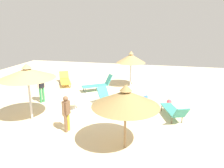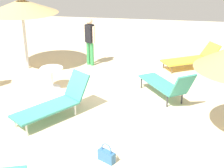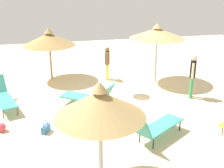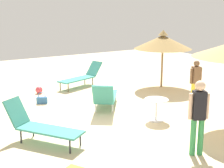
{
  "view_description": "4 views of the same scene",
  "coord_description": "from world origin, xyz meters",
  "px_view_note": "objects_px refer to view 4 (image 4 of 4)",
  "views": [
    {
      "loc": [
        -2.84,
        10.7,
        4.32
      ],
      "look_at": [
        -0.33,
        -0.3,
        1.08
      ],
      "focal_mm": 34.11,
      "sensor_mm": 36.0,
      "label": 1
    },
    {
      "loc": [
        -7.49,
        -2.05,
        4.0
      ],
      "look_at": [
        -0.3,
        -0.89,
        0.92
      ],
      "focal_mm": 52.03,
      "sensor_mm": 36.0,
      "label": 2
    },
    {
      "loc": [
        -1.9,
        -9.43,
        4.6
      ],
      "look_at": [
        0.0,
        -0.9,
        1.37
      ],
      "focal_mm": 47.65,
      "sensor_mm": 36.0,
      "label": 3
    },
    {
      "loc": [
        8.26,
        -4.65,
        3.3
      ],
      "look_at": [
        0.69,
        0.04,
        1.14
      ],
      "focal_mm": 51.6,
      "sensor_mm": 36.0,
      "label": 4
    }
  ],
  "objects_px": {
    "lounge_chair_back": "(40,125)",
    "beach_ball": "(39,90)",
    "parasol_umbrella_far_right": "(163,42)",
    "person_standing_near_right": "(198,113)",
    "handbag": "(42,100)",
    "person_standing_far_left": "(196,80)",
    "side_table_round": "(156,106)",
    "lounge_chair_edge": "(82,76)",
    "lounge_chair_near_left": "(105,96)"
  },
  "relations": [
    {
      "from": "lounge_chair_back",
      "to": "beach_ball",
      "type": "bearing_deg",
      "value": 161.17
    },
    {
      "from": "handbag",
      "to": "person_standing_near_right",
      "type": "bearing_deg",
      "value": 15.9
    },
    {
      "from": "person_standing_far_left",
      "to": "side_table_round",
      "type": "xyz_separation_m",
      "value": [
        0.53,
        -2.14,
        -0.41
      ]
    },
    {
      "from": "lounge_chair_back",
      "to": "side_table_round",
      "type": "distance_m",
      "value": 3.46
    },
    {
      "from": "lounge_chair_back",
      "to": "beach_ball",
      "type": "relative_size",
      "value": 7.17
    },
    {
      "from": "side_table_round",
      "to": "parasol_umbrella_far_right",
      "type": "bearing_deg",
      "value": 137.52
    },
    {
      "from": "side_table_round",
      "to": "beach_ball",
      "type": "distance_m",
      "value": 5.12
    },
    {
      "from": "person_standing_near_right",
      "to": "lounge_chair_back",
      "type": "bearing_deg",
      "value": -132.3
    },
    {
      "from": "handbag",
      "to": "lounge_chair_near_left",
      "type": "bearing_deg",
      "value": 44.56
    },
    {
      "from": "lounge_chair_edge",
      "to": "lounge_chair_near_left",
      "type": "bearing_deg",
      "value": -12.72
    },
    {
      "from": "lounge_chair_back",
      "to": "person_standing_near_right",
      "type": "height_order",
      "value": "person_standing_near_right"
    },
    {
      "from": "lounge_chair_back",
      "to": "beach_ball",
      "type": "xyz_separation_m",
      "value": [
        -4.47,
        1.53,
        -0.32
      ]
    },
    {
      "from": "parasol_umbrella_far_right",
      "to": "lounge_chair_edge",
      "type": "bearing_deg",
      "value": -123.23
    },
    {
      "from": "parasol_umbrella_far_right",
      "to": "person_standing_far_left",
      "type": "height_order",
      "value": "parasol_umbrella_far_right"
    },
    {
      "from": "beach_ball",
      "to": "person_standing_far_left",
      "type": "bearing_deg",
      "value": 44.02
    },
    {
      "from": "lounge_chair_back",
      "to": "person_standing_far_left",
      "type": "distance_m",
      "value": 5.61
    },
    {
      "from": "parasol_umbrella_far_right",
      "to": "side_table_round",
      "type": "relative_size",
      "value": 3.38
    },
    {
      "from": "lounge_chair_edge",
      "to": "beach_ball",
      "type": "height_order",
      "value": "lounge_chair_edge"
    },
    {
      "from": "handbag",
      "to": "parasol_umbrella_far_right",
      "type": "bearing_deg",
      "value": 86.15
    },
    {
      "from": "lounge_chair_back",
      "to": "handbag",
      "type": "xyz_separation_m",
      "value": [
        -3.13,
        1.16,
        -0.32
      ]
    },
    {
      "from": "lounge_chair_back",
      "to": "lounge_chair_near_left",
      "type": "relative_size",
      "value": 0.98
    },
    {
      "from": "lounge_chair_edge",
      "to": "lounge_chair_near_left",
      "type": "distance_m",
      "value": 3.18
    },
    {
      "from": "person_standing_near_right",
      "to": "beach_ball",
      "type": "bearing_deg",
      "value": -169.9
    },
    {
      "from": "lounge_chair_edge",
      "to": "beach_ball",
      "type": "bearing_deg",
      "value": -85.83
    },
    {
      "from": "parasol_umbrella_far_right",
      "to": "beach_ball",
      "type": "xyz_separation_m",
      "value": [
        -1.69,
        -4.72,
        -1.74
      ]
    },
    {
      "from": "lounge_chair_edge",
      "to": "lounge_chair_near_left",
      "type": "xyz_separation_m",
      "value": [
        3.11,
        -0.7,
        -0.02
      ]
    },
    {
      "from": "lounge_chair_edge",
      "to": "person_standing_near_right",
      "type": "relative_size",
      "value": 1.28
    },
    {
      "from": "lounge_chair_near_left",
      "to": "person_standing_far_left",
      "type": "height_order",
      "value": "person_standing_far_left"
    },
    {
      "from": "person_standing_near_right",
      "to": "handbag",
      "type": "relative_size",
      "value": 4.18
    },
    {
      "from": "person_standing_near_right",
      "to": "side_table_round",
      "type": "xyz_separation_m",
      "value": [
        -2.26,
        0.68,
        -0.55
      ]
    },
    {
      "from": "side_table_round",
      "to": "lounge_chair_edge",
      "type": "bearing_deg",
      "value": 179.94
    },
    {
      "from": "lounge_chair_back",
      "to": "lounge_chair_near_left",
      "type": "height_order",
      "value": "lounge_chair_back"
    },
    {
      "from": "parasol_umbrella_far_right",
      "to": "lounge_chair_back",
      "type": "height_order",
      "value": "parasol_umbrella_far_right"
    },
    {
      "from": "lounge_chair_back",
      "to": "handbag",
      "type": "relative_size",
      "value": 4.8
    },
    {
      "from": "side_table_round",
      "to": "beach_ball",
      "type": "relative_size",
      "value": 2.52
    },
    {
      "from": "lounge_chair_edge",
      "to": "person_standing_near_right",
      "type": "distance_m",
      "value": 7.19
    },
    {
      "from": "lounge_chair_edge",
      "to": "lounge_chair_back",
      "type": "xyz_separation_m",
      "value": [
        4.61,
        -3.46,
        0.02
      ]
    },
    {
      "from": "lounge_chair_near_left",
      "to": "handbag",
      "type": "bearing_deg",
      "value": -135.44
    },
    {
      "from": "person_standing_far_left",
      "to": "lounge_chair_edge",
      "type": "bearing_deg",
      "value": -153.89
    },
    {
      "from": "person_standing_far_left",
      "to": "beach_ball",
      "type": "height_order",
      "value": "person_standing_far_left"
    },
    {
      "from": "lounge_chair_edge",
      "to": "side_table_round",
      "type": "distance_m",
      "value": 4.88
    },
    {
      "from": "beach_ball",
      "to": "handbag",
      "type": "bearing_deg",
      "value": -15.17
    },
    {
      "from": "person_standing_near_right",
      "to": "handbag",
      "type": "bearing_deg",
      "value": -164.1
    },
    {
      "from": "lounge_chair_edge",
      "to": "person_standing_near_right",
      "type": "height_order",
      "value": "person_standing_near_right"
    },
    {
      "from": "person_standing_near_right",
      "to": "person_standing_far_left",
      "type": "distance_m",
      "value": 3.97
    },
    {
      "from": "parasol_umbrella_far_right",
      "to": "person_standing_near_right",
      "type": "relative_size",
      "value": 1.36
    },
    {
      "from": "handbag",
      "to": "side_table_round",
      "type": "xyz_separation_m",
      "value": [
        3.39,
        2.29,
        0.31
      ]
    },
    {
      "from": "lounge_chair_back",
      "to": "person_standing_near_right",
      "type": "relative_size",
      "value": 1.15
    },
    {
      "from": "parasol_umbrella_far_right",
      "to": "side_table_round",
      "type": "height_order",
      "value": "parasol_umbrella_far_right"
    },
    {
      "from": "lounge_chair_near_left",
      "to": "person_standing_far_left",
      "type": "xyz_separation_m",
      "value": [
        1.24,
        2.83,
        0.44
      ]
    }
  ]
}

